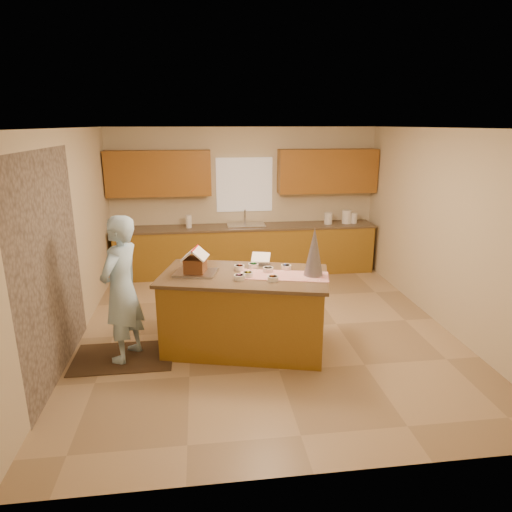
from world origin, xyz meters
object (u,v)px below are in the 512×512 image
object	(u,v)px
boy	(122,289)
island_base	(244,313)
gingerbread_house	(195,263)
tinsel_tree	(314,252)

from	to	relation	value
boy	island_base	bearing A→B (deg)	117.97
island_base	gingerbread_house	size ratio (longest dim) A/B	5.32
island_base	gingerbread_house	bearing A→B (deg)	-174.81
tinsel_tree	gingerbread_house	distance (m)	1.44
island_base	tinsel_tree	distance (m)	1.17
boy	gingerbread_house	distance (m)	0.91
tinsel_tree	boy	world-z (taller)	boy
tinsel_tree	gingerbread_house	size ratio (longest dim) A/B	1.63
boy	tinsel_tree	bearing A→B (deg)	112.95
gingerbread_house	island_base	bearing A→B (deg)	-8.89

